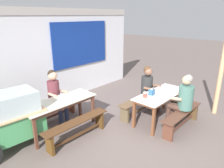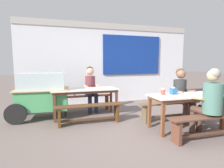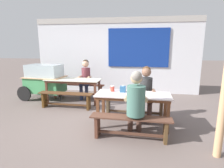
{
  "view_description": "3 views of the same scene",
  "coord_description": "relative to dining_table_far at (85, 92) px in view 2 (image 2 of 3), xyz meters",
  "views": [
    {
      "loc": [
        -3.53,
        -2.43,
        2.56
      ],
      "look_at": [
        0.01,
        0.7,
        0.97
      ],
      "focal_mm": 33.02,
      "sensor_mm": 36.0,
      "label": 1
    },
    {
      "loc": [
        -1.84,
        -3.3,
        1.41
      ],
      "look_at": [
        -0.56,
        0.77,
        0.9
      ],
      "focal_mm": 28.68,
      "sensor_mm": 36.0,
      "label": 2
    },
    {
      "loc": [
        0.91,
        -3.98,
        1.74
      ],
      "look_at": [
        0.18,
        0.73,
        0.73
      ],
      "focal_mm": 28.96,
      "sensor_mm": 36.0,
      "label": 3
    }
  ],
  "objects": [
    {
      "name": "person_right_near_table",
      "position": [
        2.19,
        -0.97,
        0.07
      ],
      "size": [
        0.42,
        0.55,
        1.27
      ],
      "color": "#4B342F",
      "rests_on": "ground_plane"
    },
    {
      "name": "dining_table_far",
      "position": [
        0.0,
        0.0,
        0.0
      ],
      "size": [
        1.7,
        0.66,
        0.73
      ],
      "color": "beige",
      "rests_on": "ground_plane"
    },
    {
      "name": "bench_far_back",
      "position": [
        0.01,
        0.59,
        -0.37
      ],
      "size": [
        1.7,
        0.27,
        0.45
      ],
      "color": "#602C1C",
      "rests_on": "ground_plane"
    },
    {
      "name": "food_cart",
      "position": [
        -1.06,
        0.19,
        0.01
      ],
      "size": [
        1.63,
        0.91,
        1.15
      ],
      "color": "#489D5E",
      "rests_on": "ground_plane"
    },
    {
      "name": "ground_plane",
      "position": [
        1.13,
        -1.27,
        -0.65
      ],
      "size": [
        40.0,
        40.0,
        0.0
      ],
      "primitive_type": "plane",
      "color": "#695B56"
    },
    {
      "name": "person_near_front",
      "position": [
        1.98,
        -2.01,
        0.09
      ],
      "size": [
        0.46,
        0.57,
        1.31
      ],
      "color": "#4C3229",
      "rests_on": "ground_plane"
    },
    {
      "name": "backdrop_wall",
      "position": [
        1.16,
        1.56,
        0.79
      ],
      "size": [
        6.1,
        0.23,
        2.75
      ],
      "color": "silver",
      "rests_on": "ground_plane"
    },
    {
      "name": "person_center_facing",
      "position": [
        0.24,
        0.51,
        0.09
      ],
      "size": [
        0.41,
        0.54,
        1.3
      ],
      "color": "#27304F",
      "rests_on": "ground_plane"
    },
    {
      "name": "bench_far_front",
      "position": [
        -0.01,
        -0.59,
        -0.36
      ],
      "size": [
        1.57,
        0.29,
        0.45
      ],
      "color": "#51321C",
      "rests_on": "ground_plane"
    },
    {
      "name": "bench_near_back",
      "position": [
        1.92,
        -0.9,
        -0.36
      ],
      "size": [
        1.57,
        0.32,
        0.45
      ],
      "color": "brown",
      "rests_on": "ground_plane"
    },
    {
      "name": "dining_table_near",
      "position": [
        1.91,
        -1.48,
        -0.0
      ],
      "size": [
        1.6,
        0.68,
        0.73
      ],
      "color": "silver",
      "rests_on": "ground_plane"
    },
    {
      "name": "condiment_jar",
      "position": [
        1.44,
        -1.33,
        0.14
      ],
      "size": [
        0.09,
        0.09,
        0.13
      ],
      "color": "#E54838",
      "rests_on": "dining_table_near"
    },
    {
      "name": "bench_near_front",
      "position": [
        1.89,
        -2.07,
        -0.36
      ],
      "size": [
        1.53,
        0.31,
        0.45
      ],
      "color": "brown",
      "rests_on": "ground_plane"
    },
    {
      "name": "tissue_box",
      "position": [
        1.68,
        -1.36,
        0.15
      ],
      "size": [
        0.13,
        0.11,
        0.16
      ],
      "color": "#2C5E8F",
      "rests_on": "dining_table_near"
    }
  ]
}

